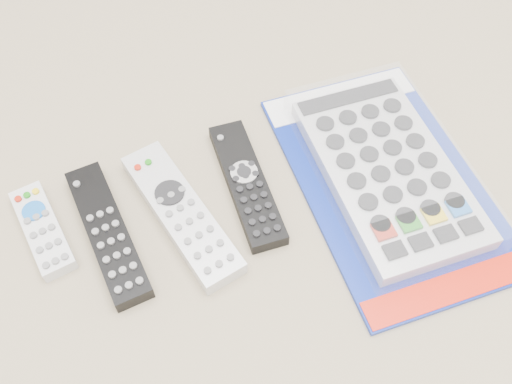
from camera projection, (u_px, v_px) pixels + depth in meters
name	position (u px, v px, depth m)	size (l,w,h in m)	color
remote_small_grey	(43.00, 230.00, 0.70)	(0.06, 0.14, 0.02)	silver
remote_slim_black	(108.00, 233.00, 0.70)	(0.06, 0.21, 0.02)	black
remote_silver_dvd	(181.00, 213.00, 0.71)	(0.10, 0.23, 0.03)	silver
remote_large_black	(247.00, 184.00, 0.74)	(0.06, 0.20, 0.02)	black
jumbo_remote_packaged	(388.00, 169.00, 0.74)	(0.25, 0.38, 0.05)	navy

